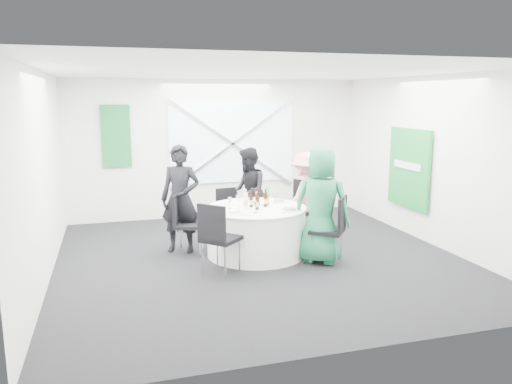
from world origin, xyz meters
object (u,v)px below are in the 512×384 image
object	(u,v)px
green_water_bottle	(267,198)
clear_water_bottle	(245,201)
chair_front_left	(217,233)
person_man_back	(248,192)
chair_front_right	(333,224)
banquet_table	(256,231)
chair_back	(228,209)
chair_back_left	(184,219)
person_woman_green	(321,205)
person_man_back_left	(180,199)
person_woman_pink	(306,196)
chair_back_right	(299,205)

from	to	relation	value
green_water_bottle	clear_water_bottle	world-z (taller)	clear_water_bottle
chair_front_left	clear_water_bottle	world-z (taller)	clear_water_bottle
person_man_back	chair_front_right	bearing A→B (deg)	31.79
banquet_table	chair_front_left	world-z (taller)	chair_front_left
banquet_table	green_water_bottle	xyz separation A→B (m)	(0.20, 0.07, 0.50)
chair_back	chair_back_left	size ratio (longest dim) A/B	0.91
chair_front_left	person_woman_green	xyz separation A→B (m)	(1.60, 0.13, 0.27)
banquet_table	chair_front_right	world-z (taller)	chair_front_right
chair_back	banquet_table	bearing A→B (deg)	-90.00
banquet_table	clear_water_bottle	xyz separation A→B (m)	(-0.19, -0.06, 0.50)
banquet_table	chair_front_right	distance (m)	1.24
green_water_bottle	person_man_back	bearing A→B (deg)	90.68
banquet_table	person_man_back_left	xyz separation A→B (m)	(-1.10, 0.49, 0.48)
chair_front_right	green_water_bottle	bearing A→B (deg)	-99.00
person_woman_green	green_water_bottle	xyz separation A→B (m)	(-0.62, 0.68, 0.01)
chair_back	person_man_back	size ratio (longest dim) A/B	0.55
person_woman_pink	green_water_bottle	world-z (taller)	person_woman_pink
banquet_table	person_woman_green	world-z (taller)	person_woman_green
chair_front_right	person_man_back	bearing A→B (deg)	-119.81
chair_back_left	person_woman_pink	distance (m)	2.16
chair_back_right	person_man_back	xyz separation A→B (m)	(-0.77, 0.53, 0.18)
chair_back_right	green_water_bottle	bearing A→B (deg)	-86.87
chair_back	person_man_back_left	distance (m)	1.15
person_man_back	green_water_bottle	size ratio (longest dim) A/B	5.22
chair_front_right	person_man_back	world-z (taller)	person_man_back
chair_front_left	clear_water_bottle	xyz separation A→B (m)	(0.59, 0.69, 0.28)
green_water_bottle	banquet_table	bearing A→B (deg)	-161.60
chair_back_right	chair_front_right	world-z (taller)	chair_back_right
person_woman_green	clear_water_bottle	bearing A→B (deg)	7.83
chair_back	chair_front_left	distance (m)	1.94
chair_back_left	person_man_back_left	size ratio (longest dim) A/B	0.56
person_man_back_left	person_woman_green	bearing A→B (deg)	-5.86
chair_front_right	person_man_back_left	bearing A→B (deg)	-83.28
chair_back_left	person_man_back	size ratio (longest dim) A/B	0.61
person_woman_pink	chair_back	bearing A→B (deg)	-51.18
chair_front_right	green_water_bottle	size ratio (longest dim) A/B	3.37
chair_back_left	person_woman_green	size ratio (longest dim) A/B	0.55
chair_front_right	person_woman_pink	size ratio (longest dim) A/B	0.67
person_man_back	person_woman_green	world-z (taller)	person_woman_green
chair_front_right	clear_water_bottle	size ratio (longest dim) A/B	3.31
person_woman_green	chair_back_left	bearing A→B (deg)	9.86
clear_water_bottle	chair_back_left	bearing A→B (deg)	155.33
chair_back_left	green_water_bottle	distance (m)	1.34
chair_back	person_man_back	bearing A→B (deg)	-3.58
banquet_table	chair_back	world-z (taller)	chair_back
banquet_table	person_woman_pink	size ratio (longest dim) A/B	1.03
chair_back_left	green_water_bottle	world-z (taller)	green_water_bottle
person_man_back	clear_water_bottle	world-z (taller)	person_man_back
chair_front_right	person_man_back_left	size ratio (longest dim) A/B	0.59
chair_back	person_woman_pink	world-z (taller)	person_woman_pink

